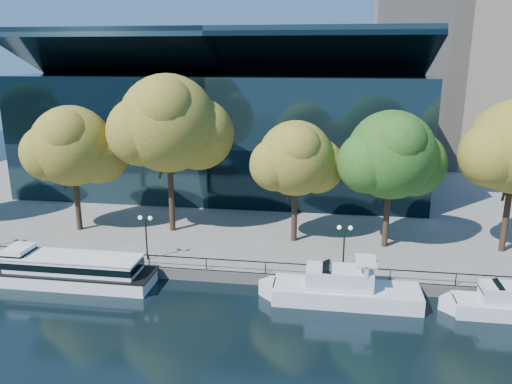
% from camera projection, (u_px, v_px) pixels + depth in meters
% --- Properties ---
extents(ground, '(160.00, 160.00, 0.00)m').
position_uv_depth(ground, '(197.00, 298.00, 39.04)').
color(ground, black).
rests_on(ground, ground).
extents(promenade, '(90.00, 67.08, 1.00)m').
position_uv_depth(promenade, '(261.00, 180.00, 73.59)').
color(promenade, slate).
rests_on(promenade, ground).
extents(railing, '(88.20, 0.08, 0.99)m').
position_uv_depth(railing, '(206.00, 259.00, 41.62)').
color(railing, black).
rests_on(railing, promenade).
extents(convention_building, '(50.00, 24.57, 21.43)m').
position_uv_depth(convention_building, '(227.00, 130.00, 67.66)').
color(convention_building, black).
rests_on(convention_building, ground).
extents(tour_boat, '(15.72, 3.51, 2.98)m').
position_uv_depth(tour_boat, '(64.00, 269.00, 41.25)').
color(tour_boat, white).
rests_on(tour_boat, ground).
extents(cruiser_near, '(12.40, 3.19, 3.59)m').
position_uv_depth(cruiser_near, '(340.00, 288.00, 38.17)').
color(cruiser_near, silver).
rests_on(cruiser_near, ground).
extents(cruiser_far, '(9.22, 2.55, 3.01)m').
position_uv_depth(cruiser_far, '(507.00, 303.00, 36.18)').
color(cruiser_far, silver).
rests_on(cruiser_far, ground).
extents(tree_1, '(9.94, 8.15, 12.69)m').
position_uv_depth(tree_1, '(73.00, 148.00, 49.13)').
color(tree_1, black).
rests_on(tree_1, promenade).
extents(tree_2, '(11.94, 9.79, 15.74)m').
position_uv_depth(tree_2, '(170.00, 126.00, 48.30)').
color(tree_2, black).
rests_on(tree_2, promenade).
extents(tree_3, '(8.78, 7.20, 11.63)m').
position_uv_depth(tree_3, '(297.00, 160.00, 46.26)').
color(tree_3, black).
rests_on(tree_3, promenade).
extents(tree_4, '(10.00, 8.20, 12.74)m').
position_uv_depth(tree_4, '(393.00, 157.00, 44.61)').
color(tree_4, black).
rests_on(tree_4, promenade).
extents(lamp_1, '(1.26, 0.36, 4.03)m').
position_uv_depth(lamp_1, '(146.00, 227.00, 43.08)').
color(lamp_1, black).
rests_on(lamp_1, promenade).
extents(lamp_2, '(1.26, 0.36, 4.03)m').
position_uv_depth(lamp_2, '(344.00, 238.00, 40.65)').
color(lamp_2, black).
rests_on(lamp_2, promenade).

